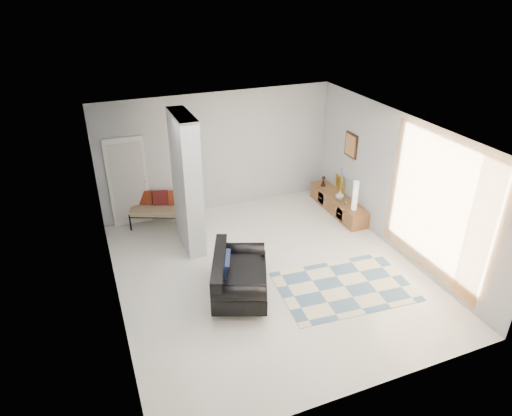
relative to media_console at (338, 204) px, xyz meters
name	(u,v)px	position (x,y,z in m)	size (l,w,h in m)	color
floor	(269,273)	(-2.52, -1.70, -0.20)	(6.00, 6.00, 0.00)	white
ceiling	(271,132)	(-2.52, -1.70, 2.60)	(6.00, 6.00, 0.00)	white
wall_back	(218,153)	(-2.52, 1.30, 1.20)	(6.00, 6.00, 0.00)	#B3B5B8
wall_front	(366,313)	(-2.52, -4.70, 1.20)	(6.00, 6.00, 0.00)	#B3B5B8
wall_left	(109,238)	(-5.27, -1.70, 1.20)	(6.00, 6.00, 0.00)	#B3B5B8
wall_right	(398,184)	(0.23, -1.70, 1.20)	(6.00, 6.00, 0.00)	#B3B5B8
partition_column	(187,183)	(-3.62, -0.10, 1.20)	(0.35, 1.20, 2.80)	silver
hallway_door	(128,182)	(-4.62, 1.26, 0.82)	(0.85, 0.06, 2.04)	white
curtain	(436,208)	(0.15, -2.85, 1.25)	(2.55, 2.55, 0.00)	orange
wall_art	(351,145)	(0.20, 0.00, 1.45)	(0.04, 0.45, 0.55)	#33190E
media_console	(338,204)	(0.00, 0.00, 0.00)	(0.45, 1.96, 0.80)	brown
loveseat	(237,276)	(-3.28, -2.03, 0.15)	(1.42, 1.79, 0.76)	silver
daybed	(165,207)	(-3.93, 0.94, 0.22)	(1.65, 1.19, 0.77)	black
area_rug	(344,286)	(-1.40, -2.60, -0.20)	(2.38, 1.59, 0.01)	beige
cylinder_lamp	(355,196)	(-0.02, -0.68, 0.53)	(0.12, 0.12, 0.67)	white
bronze_figurine	(323,181)	(-0.05, 0.67, 0.32)	(0.13, 0.13, 0.26)	black
vase	(340,195)	(-0.05, -0.12, 0.30)	(0.21, 0.21, 0.21)	#B8C3BF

